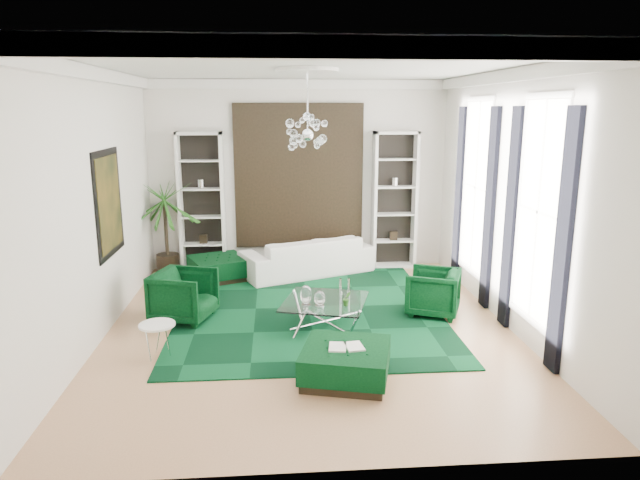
{
  "coord_description": "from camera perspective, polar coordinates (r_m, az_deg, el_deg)",
  "views": [
    {
      "loc": [
        -0.48,
        -8.08,
        3.23
      ],
      "look_at": [
        0.2,
        0.5,
        1.25
      ],
      "focal_mm": 32.0,
      "sensor_mm": 36.0,
      "label": 1
    }
  ],
  "objects": [
    {
      "name": "rug",
      "position": [
        9.53,
        -1.18,
        -6.79
      ],
      "size": [
        4.2,
        5.0,
        0.02
      ],
      "primitive_type": "cube",
      "color": "black",
      "rests_on": "floor"
    },
    {
      "name": "side_table",
      "position": [
        7.97,
        -15.89,
        -9.69
      ],
      "size": [
        0.62,
        0.62,
        0.46
      ],
      "primitive_type": "cylinder",
      "rotation": [
        0.0,
        0.0,
        -0.37
      ],
      "color": "white",
      "rests_on": "floor"
    },
    {
      "name": "ceiling",
      "position": [
        8.11,
        -1.16,
        17.06
      ],
      "size": [
        6.0,
        7.0,
        0.02
      ],
      "primitive_type": "cube",
      "color": "white",
      "rests_on": "ground"
    },
    {
      "name": "window_near",
      "position": [
        8.08,
        21.01,
        2.63
      ],
      "size": [
        0.03,
        1.1,
        2.9
      ],
      "primitive_type": "cube",
      "color": "white",
      "rests_on": "wall_right"
    },
    {
      "name": "book",
      "position": [
        7.03,
        2.61,
        -10.57
      ],
      "size": [
        0.43,
        0.29,
        0.03
      ],
      "primitive_type": "cube",
      "color": "white",
      "rests_on": "ottoman_front"
    },
    {
      "name": "wall_right",
      "position": [
        8.9,
        18.67,
        3.69
      ],
      "size": [
        0.02,
        7.0,
        3.8
      ],
      "primitive_type": "cube",
      "color": "silver",
      "rests_on": "ground"
    },
    {
      "name": "window_far",
      "position": [
        10.27,
        15.33,
        5.07
      ],
      "size": [
        0.03,
        1.1,
        2.9
      ],
      "primitive_type": "cube",
      "color": "white",
      "rests_on": "wall_right"
    },
    {
      "name": "wall_left",
      "position": [
        8.57,
        -21.65,
        3.12
      ],
      "size": [
        0.02,
        7.0,
        3.8
      ],
      "primitive_type": "cube",
      "color": "silver",
      "rests_on": "ground"
    },
    {
      "name": "curtain_far_b",
      "position": [
        11.03,
        13.73,
        4.37
      ],
      "size": [
        0.07,
        0.3,
        3.25
      ],
      "primitive_type": "cube",
      "color": "black",
      "rests_on": "floor"
    },
    {
      "name": "table_plant",
      "position": [
        8.4,
        2.69,
        -5.87
      ],
      "size": [
        0.14,
        0.13,
        0.22
      ],
      "primitive_type": "imported",
      "rotation": [
        0.0,
        0.0,
        0.27
      ],
      "color": "#26621C",
      "rests_on": "coffee_table"
    },
    {
      "name": "ottoman_front",
      "position": [
        7.12,
        2.59,
        -12.21
      ],
      "size": [
        1.25,
        1.25,
        0.41
      ],
      "primitive_type": "cube",
      "rotation": [
        0.0,
        0.0,
        -0.25
      ],
      "color": "black",
      "rests_on": "floor"
    },
    {
      "name": "wall_front",
      "position": [
        4.78,
        1.43,
        -3.21
      ],
      "size": [
        6.0,
        0.02,
        3.8
      ],
      "primitive_type": "cube",
      "color": "silver",
      "rests_on": "ground"
    },
    {
      "name": "curtain_near_a",
      "position": [
        7.43,
        23.14,
        -0.37
      ],
      "size": [
        0.07,
        0.3,
        3.25
      ],
      "primitive_type": "cube",
      "color": "black",
      "rests_on": "floor"
    },
    {
      "name": "chandelier",
      "position": [
        8.62,
        -1.25,
        10.44
      ],
      "size": [
        0.95,
        0.95,
        0.64
      ],
      "primitive_type": null,
      "rotation": [
        0.0,
        0.0,
        -0.44
      ],
      "color": "white",
      "rests_on": "ceiling"
    },
    {
      "name": "sofa",
      "position": [
        11.36,
        -1.3,
        -1.58
      ],
      "size": [
        2.77,
        1.92,
        0.75
      ],
      "primitive_type": "imported",
      "rotation": [
        0.0,
        0.0,
        3.54
      ],
      "color": "white",
      "rests_on": "floor"
    },
    {
      "name": "curtain_far_a",
      "position": [
        9.58,
        16.6,
        2.93
      ],
      "size": [
        0.07,
        0.3,
        3.25
      ],
      "primitive_type": "cube",
      "color": "black",
      "rests_on": "floor"
    },
    {
      "name": "wall_back",
      "position": [
        11.67,
        -2.14,
        6.43
      ],
      "size": [
        6.0,
        0.02,
        3.8
      ],
      "primitive_type": "cube",
      "color": "silver",
      "rests_on": "ground"
    },
    {
      "name": "coffee_table",
      "position": [
        8.71,
        0.5,
        -7.36
      ],
      "size": [
        1.48,
        1.48,
        0.41
      ],
      "primitive_type": null,
      "rotation": [
        0.0,
        0.0,
        -0.28
      ],
      "color": "white",
      "rests_on": "floor"
    },
    {
      "name": "painting",
      "position": [
        9.13,
        -20.31,
        3.47
      ],
      "size": [
        0.04,
        1.3,
        1.6
      ],
      "primitive_type": "cube",
      "color": "black",
      "rests_on": "wall_left"
    },
    {
      "name": "ceiling_medallion",
      "position": [
        8.41,
        -1.28,
        16.65
      ],
      "size": [
        0.9,
        0.9,
        0.05
      ],
      "primitive_type": "cylinder",
      "color": "white",
      "rests_on": "ceiling"
    },
    {
      "name": "tapestry",
      "position": [
        11.63,
        -2.13,
        6.4
      ],
      "size": [
        2.5,
        0.06,
        2.8
      ],
      "primitive_type": "cube",
      "color": "black",
      "rests_on": "wall_back"
    },
    {
      "name": "shelving_left",
      "position": [
        11.63,
        -11.74,
        3.65
      ],
      "size": [
        0.9,
        0.38,
        2.8
      ],
      "primitive_type": null,
      "color": "white",
      "rests_on": "floor"
    },
    {
      "name": "crown_molding",
      "position": [
        8.11,
        -1.15,
        16.29
      ],
      "size": [
        6.0,
        7.0,
        0.18
      ],
      "primitive_type": null,
      "color": "white",
      "rests_on": "ceiling"
    },
    {
      "name": "armchair_left",
      "position": [
        9.15,
        -13.44,
        -5.43
      ],
      "size": [
        1.08,
        1.07,
        0.79
      ],
      "primitive_type": "imported",
      "rotation": [
        0.0,
        0.0,
        1.27
      ],
      "color": "black",
      "rests_on": "floor"
    },
    {
      "name": "armchair_right",
      "position": [
        9.34,
        11.23,
        -5.13
      ],
      "size": [
        1.05,
        1.04,
        0.74
      ],
      "primitive_type": "imported",
      "rotation": [
        0.0,
        0.0,
        -1.97
      ],
      "color": "black",
      "rests_on": "floor"
    },
    {
      "name": "shelving_right",
      "position": [
        11.79,
        7.46,
        3.94
      ],
      "size": [
        0.9,
        0.38,
        2.8
      ],
      "primitive_type": null,
      "color": "white",
      "rests_on": "floor"
    },
    {
      "name": "floor",
      "position": [
        8.72,
        -1.04,
        -8.85
      ],
      "size": [
        6.0,
        7.0,
        0.02
      ],
      "primitive_type": "cube",
      "color": "tan",
      "rests_on": "ground"
    },
    {
      "name": "ottoman_side",
      "position": [
        11.2,
        -10.11,
        -2.83
      ],
      "size": [
        1.29,
        1.29,
        0.44
      ],
      "primitive_type": "cube",
      "rotation": [
        0.0,
        0.0,
        0.4
      ],
      "color": "black",
      "rests_on": "floor"
    },
    {
      "name": "curtain_near_b",
      "position": [
        8.81,
        18.53,
        1.96
      ],
      "size": [
        0.07,
        0.3,
        3.25
      ],
      "primitive_type": "cube",
      "color": "black",
      "rests_on": "floor"
    },
    {
      "name": "palm",
      "position": [
        11.59,
        -15.24,
        2.5
      ],
      "size": [
        1.72,
        1.72,
        2.43
      ],
      "primitive_type": null,
      "rotation": [
        0.0,
        0.0,
        0.14
      ],
      "color": "#26621C",
      "rests_on": "floor"
    }
  ]
}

